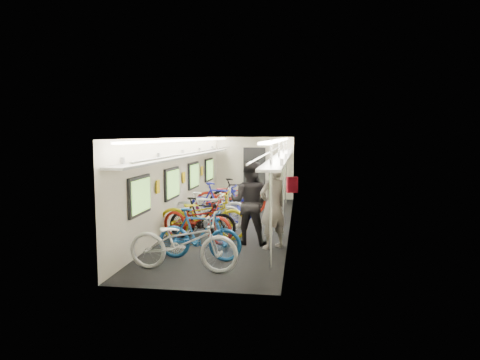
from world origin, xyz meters
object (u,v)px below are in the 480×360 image
(passenger_mid, at_px, (250,202))
(backpack, at_px, (292,185))
(bicycle_0, at_px, (183,242))
(bicycle_1, at_px, (199,234))
(passenger_near, at_px, (273,206))

(passenger_mid, bearing_deg, backpack, -132.06)
(bicycle_0, bearing_deg, backpack, -29.84)
(bicycle_1, relative_size, passenger_near, 0.91)
(bicycle_1, xyz_separation_m, backpack, (1.77, 2.23, 0.76))
(bicycle_0, distance_m, bicycle_1, 0.72)
(passenger_near, xyz_separation_m, passenger_mid, (-0.55, 0.34, 0.00))
(bicycle_1, distance_m, passenger_mid, 1.72)
(bicycle_1, relative_size, passenger_mid, 0.91)
(backpack, bearing_deg, passenger_mid, -154.45)
(bicycle_0, xyz_separation_m, passenger_mid, (0.97, 2.14, 0.41))
(bicycle_0, relative_size, passenger_mid, 1.08)
(backpack, bearing_deg, bicycle_1, -143.17)
(passenger_near, height_order, passenger_mid, passenger_mid)
(bicycle_1, xyz_separation_m, passenger_near, (1.38, 1.10, 0.43))
(bicycle_0, height_order, passenger_mid, passenger_mid)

